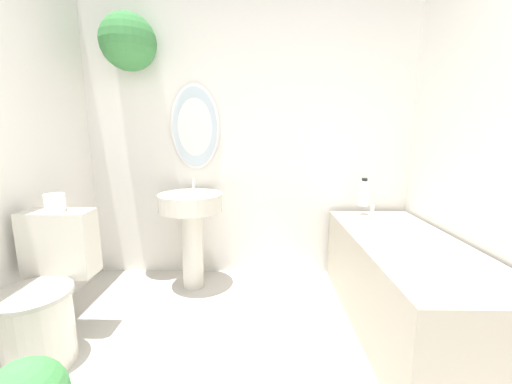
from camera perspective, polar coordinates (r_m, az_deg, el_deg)
name	(u,v)px	position (r m, az deg, el deg)	size (l,w,h in m)	color
wall_back	(231,123)	(2.69, -4.58, 12.34)	(2.83, 0.42, 2.40)	silver
toilet	(45,298)	(2.17, -34.01, -15.63)	(0.40, 0.55, 0.79)	beige
pedestal_sink	(191,219)	(2.53, -11.69, -4.85)	(0.50, 0.50, 0.87)	beige
bathtub	(406,283)	(2.27, 25.55, -14.71)	(0.65, 1.53, 0.66)	#B2A893
shampoo_bottle	(364,193)	(2.68, 19.01, -0.14)	(0.08, 0.08, 0.22)	white
bath_mat	(173,332)	(2.21, -14.86, -23.45)	(0.60, 0.33, 0.02)	silver
toilet_paper_roll	(55,203)	(2.16, -32.72, -1.62)	(0.11, 0.11, 0.10)	white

